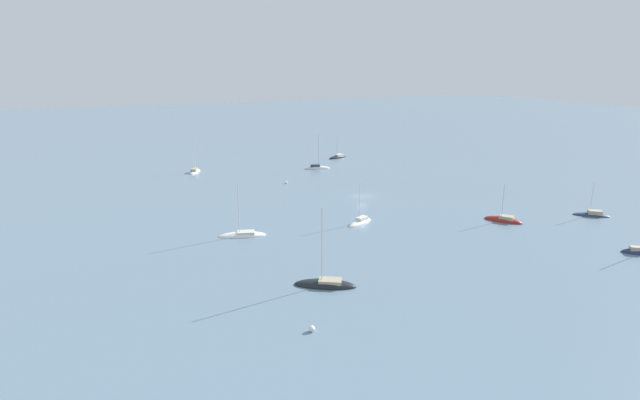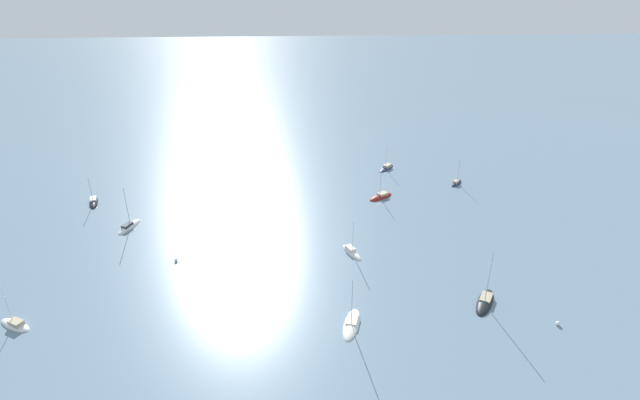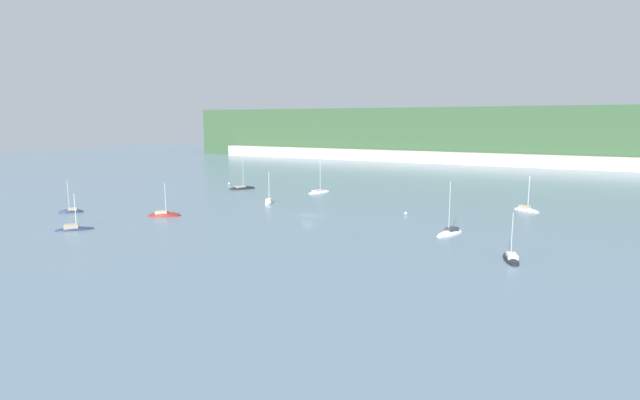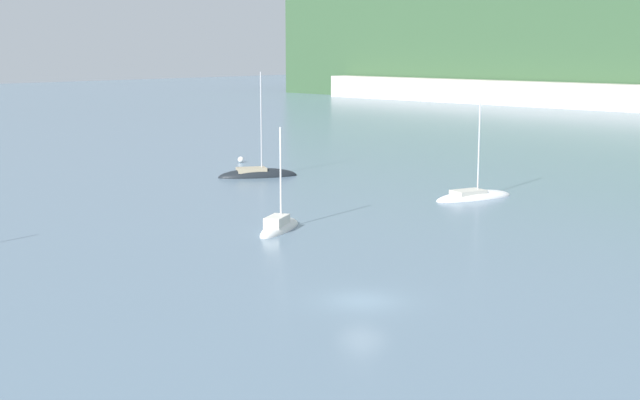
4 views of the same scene
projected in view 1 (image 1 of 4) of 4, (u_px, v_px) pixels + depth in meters
ground_plane at (362, 196)px, 118.64m from camera, size 600.00×600.00×0.00m
sailboat_0 at (360, 223)px, 98.68m from camera, size 4.74×7.12×8.93m
sailboat_1 at (338, 158)px, 166.46m from camera, size 4.33×7.96×8.47m
sailboat_2 at (503, 221)px, 99.94m from camera, size 7.63×6.28×8.53m
sailboat_3 at (195, 172)px, 144.49m from camera, size 7.10×5.22×9.15m
sailboat_4 at (325, 285)px, 71.03m from camera, size 6.97×9.11×12.61m
sailboat_5 at (242, 235)px, 91.54m from camera, size 5.08×9.17×10.66m
sailboat_6 at (592, 215)px, 103.50m from camera, size 6.40×7.08×7.92m
sailboat_7 at (639, 253)px, 83.00m from camera, size 4.81×5.16×8.50m
sailboat_8 at (317, 168)px, 149.60m from camera, size 4.76×7.93×11.19m
mooring_buoy_0 at (312, 329)px, 58.88m from camera, size 0.75×0.75×0.75m
mooring_buoy_1 at (286, 182)px, 131.00m from camera, size 0.70×0.70×0.70m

